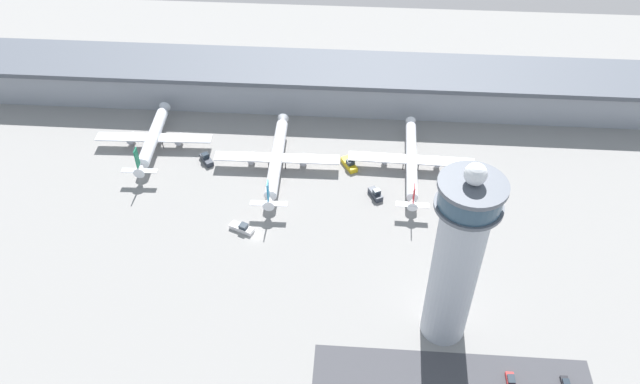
{
  "coord_description": "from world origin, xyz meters",
  "views": [
    {
      "loc": [
        26.64,
        -121.38,
        127.59
      ],
      "look_at": [
        17.72,
        6.94,
        11.34
      ],
      "focal_mm": 35.0,
      "sensor_mm": 36.0,
      "label": 1
    }
  ],
  "objects_px": {
    "service_truck_fuel": "(349,164)",
    "service_truck_baggage": "(242,228)",
    "airplane_gate_bravo": "(277,159)",
    "service_truck_catering": "(376,194)",
    "service_truck_water": "(206,159)",
    "car_green_van": "(511,380)",
    "airplane_gate_charlie": "(411,160)",
    "control_tower": "(457,258)",
    "airplane_gate_alpha": "(153,138)"
  },
  "relations": [
    {
      "from": "airplane_gate_bravo",
      "to": "service_truck_fuel",
      "type": "xyz_separation_m",
      "value": [
        22.89,
        2.6,
        -3.16
      ]
    },
    {
      "from": "control_tower",
      "to": "service_truck_fuel",
      "type": "xyz_separation_m",
      "value": [
        -24.88,
        60.35,
        -24.5
      ]
    },
    {
      "from": "control_tower",
      "to": "service_truck_catering",
      "type": "height_order",
      "value": "control_tower"
    },
    {
      "from": "airplane_gate_bravo",
      "to": "service_truck_catering",
      "type": "height_order",
      "value": "airplane_gate_bravo"
    },
    {
      "from": "service_truck_baggage",
      "to": "car_green_van",
      "type": "bearing_deg",
      "value": -32.43
    },
    {
      "from": "service_truck_baggage",
      "to": "service_truck_catering",
      "type": "bearing_deg",
      "value": 23.88
    },
    {
      "from": "airplane_gate_bravo",
      "to": "car_green_van",
      "type": "xyz_separation_m",
      "value": [
        62.25,
        -71.58,
        -3.62
      ]
    },
    {
      "from": "service_truck_baggage",
      "to": "control_tower",
      "type": "bearing_deg",
      "value": -28.83
    },
    {
      "from": "car_green_van",
      "to": "service_truck_catering",
      "type": "bearing_deg",
      "value": 117.04
    },
    {
      "from": "airplane_gate_charlie",
      "to": "service_truck_catering",
      "type": "relative_size",
      "value": 7.05
    },
    {
      "from": "airplane_gate_alpha",
      "to": "airplane_gate_bravo",
      "type": "xyz_separation_m",
      "value": [
        41.66,
        -7.98,
        0.1
      ]
    },
    {
      "from": "airplane_gate_alpha",
      "to": "service_truck_fuel",
      "type": "xyz_separation_m",
      "value": [
        64.56,
        -5.39,
        -3.06
      ]
    },
    {
      "from": "service_truck_catering",
      "to": "airplane_gate_alpha",
      "type": "bearing_deg",
      "value": 165.46
    },
    {
      "from": "airplane_gate_alpha",
      "to": "service_truck_water",
      "type": "relative_size",
      "value": 5.99
    },
    {
      "from": "airplane_gate_alpha",
      "to": "service_truck_baggage",
      "type": "distance_m",
      "value": 50.12
    },
    {
      "from": "airplane_gate_charlie",
      "to": "airplane_gate_alpha",
      "type": "bearing_deg",
      "value": 176.12
    },
    {
      "from": "service_truck_fuel",
      "to": "service_truck_baggage",
      "type": "xyz_separation_m",
      "value": [
        -29.59,
        -30.37,
        -0.24
      ]
    },
    {
      "from": "airplane_gate_bravo",
      "to": "car_green_van",
      "type": "height_order",
      "value": "airplane_gate_bravo"
    },
    {
      "from": "airplane_gate_charlie",
      "to": "service_truck_catering",
      "type": "bearing_deg",
      "value": -129.76
    },
    {
      "from": "airplane_gate_bravo",
      "to": "service_truck_catering",
      "type": "distance_m",
      "value": 33.32
    },
    {
      "from": "car_green_van",
      "to": "service_truck_fuel",
      "type": "bearing_deg",
      "value": 117.95
    },
    {
      "from": "airplane_gate_bravo",
      "to": "service_truck_catering",
      "type": "bearing_deg",
      "value": -19.27
    },
    {
      "from": "service_truck_fuel",
      "to": "service_truck_water",
      "type": "xyz_separation_m",
      "value": [
        -46.01,
        -0.61,
        -0.04
      ]
    },
    {
      "from": "service_truck_baggage",
      "to": "airplane_gate_charlie",
      "type": "bearing_deg",
      "value": 31.52
    },
    {
      "from": "service_truck_baggage",
      "to": "service_truck_water",
      "type": "xyz_separation_m",
      "value": [
        -16.42,
        29.76,
        0.2
      ]
    },
    {
      "from": "control_tower",
      "to": "airplane_gate_charlie",
      "type": "distance_m",
      "value": 64.02
    },
    {
      "from": "airplane_gate_bravo",
      "to": "car_green_van",
      "type": "relative_size",
      "value": 10.61
    },
    {
      "from": "control_tower",
      "to": "service_truck_baggage",
      "type": "distance_m",
      "value": 66.92
    },
    {
      "from": "airplane_gate_alpha",
      "to": "service_truck_baggage",
      "type": "relative_size",
      "value": 5.11
    },
    {
      "from": "service_truck_catering",
      "to": "control_tower",
      "type": "bearing_deg",
      "value": -70.62
    },
    {
      "from": "service_truck_water",
      "to": "car_green_van",
      "type": "bearing_deg",
      "value": -40.75
    },
    {
      "from": "airplane_gate_charlie",
      "to": "car_green_van",
      "type": "bearing_deg",
      "value": -74.89
    },
    {
      "from": "airplane_gate_alpha",
      "to": "airplane_gate_charlie",
      "type": "bearing_deg",
      "value": -3.88
    },
    {
      "from": "service_truck_fuel",
      "to": "service_truck_baggage",
      "type": "distance_m",
      "value": 42.41
    },
    {
      "from": "control_tower",
      "to": "airplane_gate_alpha",
      "type": "xyz_separation_m",
      "value": [
        -89.44,
        65.74,
        -21.45
      ]
    },
    {
      "from": "control_tower",
      "to": "service_truck_catering",
      "type": "bearing_deg",
      "value": 109.38
    },
    {
      "from": "service_truck_catering",
      "to": "service_truck_fuel",
      "type": "distance_m",
      "value": 15.94
    },
    {
      "from": "control_tower",
      "to": "car_green_van",
      "type": "xyz_separation_m",
      "value": [
        14.47,
        -13.82,
        -24.96
      ]
    },
    {
      "from": "airplane_gate_bravo",
      "to": "service_truck_baggage",
      "type": "bearing_deg",
      "value": -103.57
    },
    {
      "from": "airplane_gate_alpha",
      "to": "service_truck_water",
      "type": "distance_m",
      "value": 19.74
    },
    {
      "from": "airplane_gate_charlie",
      "to": "car_green_van",
      "type": "xyz_separation_m",
      "value": [
        19.94,
        -73.86,
        -3.4
      ]
    },
    {
      "from": "control_tower",
      "to": "airplane_gate_bravo",
      "type": "xyz_separation_m",
      "value": [
        -47.78,
        57.76,
        -21.34
      ]
    },
    {
      "from": "control_tower",
      "to": "airplane_gate_charlie",
      "type": "bearing_deg",
      "value": 95.2
    },
    {
      "from": "service_truck_catering",
      "to": "car_green_van",
      "type": "distance_m",
      "value": 68.07
    },
    {
      "from": "control_tower",
      "to": "airplane_gate_alpha",
      "type": "distance_m",
      "value": 113.05
    },
    {
      "from": "airplane_gate_charlie",
      "to": "service_truck_catering",
      "type": "height_order",
      "value": "airplane_gate_charlie"
    },
    {
      "from": "control_tower",
      "to": "airplane_gate_bravo",
      "type": "relative_size",
      "value": 1.19
    },
    {
      "from": "airplane_gate_alpha",
      "to": "service_truck_catering",
      "type": "relative_size",
      "value": 6.23
    },
    {
      "from": "airplane_gate_alpha",
      "to": "service_truck_fuel",
      "type": "bearing_deg",
      "value": -4.77
    },
    {
      "from": "airplane_gate_alpha",
      "to": "service_truck_fuel",
      "type": "relative_size",
      "value": 4.99
    }
  ]
}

